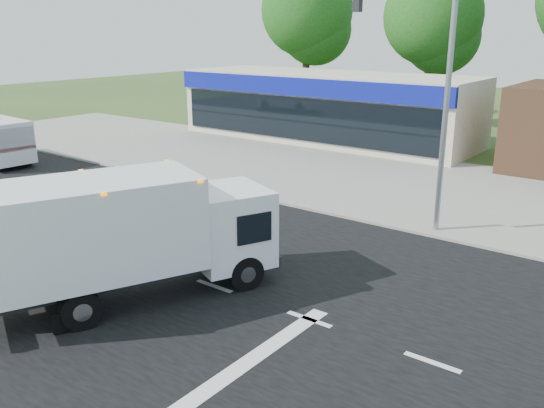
# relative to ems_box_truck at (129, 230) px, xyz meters

# --- Properties ---
(ground) EXTENTS (120.00, 120.00, 0.00)m
(ground) POSITION_rel_ems_box_truck_xyz_m (1.16, 1.71, -1.83)
(ground) COLOR #385123
(ground) RESTS_ON ground
(road_asphalt) EXTENTS (60.00, 14.00, 0.02)m
(road_asphalt) POSITION_rel_ems_box_truck_xyz_m (1.16, 1.71, -1.83)
(road_asphalt) COLOR black
(road_asphalt) RESTS_ON ground
(sidewalk) EXTENTS (60.00, 2.40, 0.12)m
(sidewalk) POSITION_rel_ems_box_truck_xyz_m (1.16, 9.91, -1.77)
(sidewalk) COLOR gray
(sidewalk) RESTS_ON ground
(parking_apron) EXTENTS (60.00, 9.00, 0.02)m
(parking_apron) POSITION_rel_ems_box_truck_xyz_m (1.16, 15.71, -1.82)
(parking_apron) COLOR gray
(parking_apron) RESTS_ON ground
(lane_markings) EXTENTS (55.20, 7.00, 0.01)m
(lane_markings) POSITION_rel_ems_box_truck_xyz_m (2.51, 0.36, -1.81)
(lane_markings) COLOR silver
(lane_markings) RESTS_ON road_asphalt
(ems_box_truck) EXTENTS (4.90, 7.44, 3.18)m
(ems_box_truck) POSITION_rel_ems_box_truck_xyz_m (0.00, 0.00, 0.00)
(ems_box_truck) COLOR black
(ems_box_truck) RESTS_ON ground
(emergency_worker) EXTENTS (0.65, 0.75, 1.84)m
(emergency_worker) POSITION_rel_ems_box_truck_xyz_m (-2.59, -0.36, -0.93)
(emergency_worker) COLOR tan
(emergency_worker) RESTS_ON ground
(retail_strip_mall) EXTENTS (18.00, 6.20, 4.00)m
(retail_strip_mall) POSITION_rel_ems_box_truck_xyz_m (-7.84, 21.64, 0.18)
(retail_strip_mall) COLOR beige
(retail_strip_mall) RESTS_ON ground
(traffic_signal_pole) EXTENTS (3.51, 0.25, 8.00)m
(traffic_signal_pole) POSITION_rel_ems_box_truck_xyz_m (3.51, 9.31, 3.09)
(traffic_signal_pole) COLOR gray
(traffic_signal_pole) RESTS_ON ground
(background_trees) EXTENTS (36.77, 7.39, 12.10)m
(background_trees) POSITION_rel_ems_box_truck_xyz_m (0.31, 29.87, 5.55)
(background_trees) COLOR #332114
(background_trees) RESTS_ON ground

